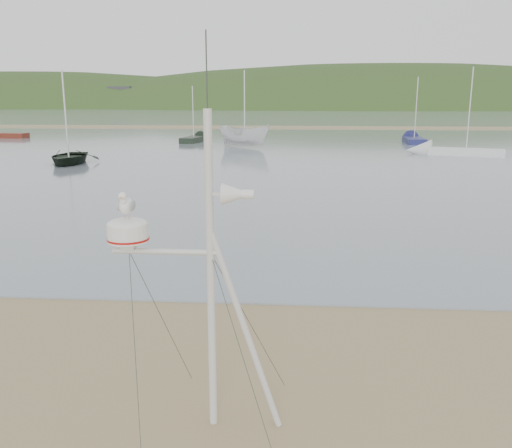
# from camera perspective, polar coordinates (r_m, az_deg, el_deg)

# --- Properties ---
(ground) EXTENTS (560.00, 560.00, 0.00)m
(ground) POSITION_cam_1_polar(r_m,az_deg,el_deg) (8.27, -18.21, -17.94)
(ground) COLOR #89734F
(ground) RESTS_ON ground
(water) EXTENTS (560.00, 256.00, 0.04)m
(water) POSITION_cam_1_polar(r_m,az_deg,el_deg) (138.59, 3.01, 11.48)
(water) COLOR slate
(water) RESTS_ON ground
(sandbar) EXTENTS (560.00, 7.00, 0.07)m
(sandbar) POSITION_cam_1_polar(r_m,az_deg,el_deg) (76.67, 1.99, 10.14)
(sandbar) COLOR #89734F
(sandbar) RESTS_ON water
(hill_ridge) EXTENTS (620.00, 180.00, 80.00)m
(hill_ridge) POSITION_cam_1_polar(r_m,az_deg,el_deg) (243.18, 7.88, 7.47)
(hill_ridge) COLOR #253C18
(hill_ridge) RESTS_ON ground
(far_cottages) EXTENTS (294.40, 6.30, 8.00)m
(far_cottages) POSITION_cam_1_polar(r_m,az_deg,el_deg) (202.50, 4.29, 13.14)
(far_cottages) COLOR silver
(far_cottages) RESTS_ON ground
(mast_rig) EXTENTS (2.19, 2.34, 4.94)m
(mast_rig) POSITION_cam_1_polar(r_m,az_deg,el_deg) (7.03, -5.21, -12.11)
(mast_rig) COLOR beige
(mast_rig) RESTS_ON ground
(boat_dark) EXTENTS (3.17, 1.19, 4.34)m
(boat_dark) POSITION_cam_1_polar(r_m,az_deg,el_deg) (36.42, -19.32, 9.37)
(boat_dark) COLOR black
(boat_dark) RESTS_ON water
(boat_white) EXTENTS (2.63, 2.61, 5.02)m
(boat_white) POSITION_cam_1_polar(r_m,az_deg,el_deg) (46.27, -1.22, 11.19)
(boat_white) COLOR silver
(boat_white) RESTS_ON water
(sailboat_blue_far) EXTENTS (1.99, 6.57, 6.46)m
(sailboat_blue_far) POSITION_cam_1_polar(r_m,az_deg,el_deg) (54.36, 16.06, 8.62)
(sailboat_blue_far) COLOR #16194F
(sailboat_blue_far) RESTS_ON ground
(sailboat_dark_mid) EXTENTS (2.24, 5.70, 5.57)m
(sailboat_dark_mid) POSITION_cam_1_polar(r_m,az_deg,el_deg) (53.24, -6.09, 8.96)
(sailboat_dark_mid) COLOR black
(sailboat_dark_mid) RESTS_ON ground
(sailboat_white_near) EXTENTS (7.02, 3.71, 6.80)m
(sailboat_white_near) POSITION_cam_1_polar(r_m,az_deg,el_deg) (42.51, 18.81, 7.28)
(sailboat_white_near) COLOR silver
(sailboat_white_near) RESTS_ON ground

